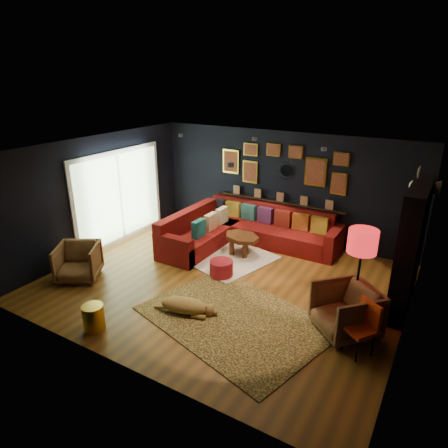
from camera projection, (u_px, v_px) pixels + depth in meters
The scene contains 20 objects.
floor at pixel (223, 283), 7.82m from camera, with size 6.50×6.50×0.00m, color #94581F.
room_walls at pixel (223, 205), 7.25m from camera, with size 6.50×6.50×6.50m.
sectional at pixel (240, 232), 9.45m from camera, with size 3.41×2.69×0.86m.
ledge at pixel (280, 202), 9.64m from camera, with size 3.20×0.12×0.04m, color black.
gallery_wall at pixel (282, 165), 9.36m from camera, with size 3.15×0.04×1.02m.
sunburst_mirror at pixel (286, 170), 9.35m from camera, with size 0.47×0.16×0.47m.
fireplace at pixel (409, 253), 6.70m from camera, with size 0.31×1.60×2.20m.
deer_head at pixel (426, 187), 6.71m from camera, with size 0.50×0.28×0.45m.
sliding_door at pixel (120, 197), 9.44m from camera, with size 0.06×2.80×2.20m.
ceiling_spots at pixel (245, 145), 7.54m from camera, with size 3.30×2.50×0.06m.
shag_rug at pixel (218, 253), 9.06m from camera, with size 2.35×1.71×0.03m, color white.
leopard_rug at pixel (235, 319), 6.65m from camera, with size 2.96×2.12×0.02m, color tan.
coffee_table at pixel (242, 239), 8.88m from camera, with size 1.04×0.90×0.44m.
pouf at pixel (221, 268), 7.99m from camera, with size 0.47×0.47×0.31m, color maroon.
armchair_left at pixel (78, 260), 7.84m from camera, with size 0.77×0.73×0.80m, color tan.
armchair_right at pixel (346, 308), 6.17m from camera, with size 0.85×0.80×0.88m, color tan.
gold_stool at pixel (94, 318), 6.33m from camera, with size 0.34×0.34×0.43m, color gold.
orange_chair at pixel (364, 324), 5.72m from camera, with size 0.54×0.54×0.82m.
floor_lamp at pixel (362, 246), 6.09m from camera, with size 0.45×0.45×1.64m.
dog at pixel (184, 303), 6.77m from camera, with size 1.14×0.56×0.36m, color tan, non-canonical shape.
Camera 1 is at (3.53, -5.92, 3.87)m, focal length 32.00 mm.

